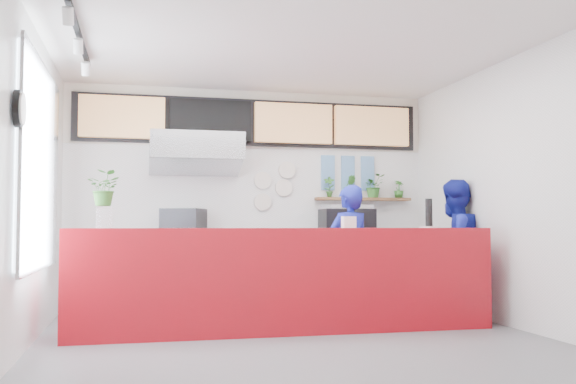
{
  "coord_description": "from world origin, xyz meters",
  "views": [
    {
      "loc": [
        -1.53,
        -6.27,
        1.14
      ],
      "look_at": [
        0.1,
        0.7,
        1.5
      ],
      "focal_mm": 40.0,
      "sensor_mm": 36.0,
      "label": 1
    }
  ],
  "objects_px": {
    "service_counter": "(285,280)",
    "panini_oven": "(184,226)",
    "staff_center": "(349,253)",
    "pepper_mill": "(429,213)",
    "espresso_machine": "(347,225)",
    "staff_right": "(454,248)"
  },
  "relations": [
    {
      "from": "espresso_machine",
      "to": "pepper_mill",
      "type": "height_order",
      "value": "pepper_mill"
    },
    {
      "from": "staff_center",
      "to": "pepper_mill",
      "type": "bearing_deg",
      "value": 125.52
    },
    {
      "from": "espresso_machine",
      "to": "service_counter",
      "type": "bearing_deg",
      "value": -123.11
    },
    {
      "from": "pepper_mill",
      "to": "espresso_machine",
      "type": "bearing_deg",
      "value": 101.3
    },
    {
      "from": "espresso_machine",
      "to": "staff_center",
      "type": "xyz_separation_m",
      "value": [
        -0.4,
        -1.29,
        -0.33
      ]
    },
    {
      "from": "staff_center",
      "to": "staff_right",
      "type": "xyz_separation_m",
      "value": [
        1.42,
        0.13,
        0.05
      ]
    },
    {
      "from": "service_counter",
      "to": "panini_oven",
      "type": "relative_size",
      "value": 9.14
    },
    {
      "from": "panini_oven",
      "to": "staff_right",
      "type": "bearing_deg",
      "value": 2.86
    },
    {
      "from": "panini_oven",
      "to": "staff_right",
      "type": "distance_m",
      "value": 3.47
    },
    {
      "from": "staff_center",
      "to": "pepper_mill",
      "type": "relative_size",
      "value": 5.14
    },
    {
      "from": "service_counter",
      "to": "panini_oven",
      "type": "xyz_separation_m",
      "value": [
        -0.95,
        1.8,
        0.57
      ]
    },
    {
      "from": "panini_oven",
      "to": "staff_right",
      "type": "relative_size",
      "value": 0.29
    },
    {
      "from": "service_counter",
      "to": "staff_center",
      "type": "xyz_separation_m",
      "value": [
        0.88,
        0.51,
        0.25
      ]
    },
    {
      "from": "espresso_machine",
      "to": "panini_oven",
      "type": "bearing_deg",
      "value": -177.56
    },
    {
      "from": "service_counter",
      "to": "staff_right",
      "type": "bearing_deg",
      "value": 15.43
    },
    {
      "from": "espresso_machine",
      "to": "staff_center",
      "type": "distance_m",
      "value": 1.39
    },
    {
      "from": "staff_right",
      "to": "pepper_mill",
      "type": "bearing_deg",
      "value": 24.23
    },
    {
      "from": "panini_oven",
      "to": "staff_center",
      "type": "relative_size",
      "value": 0.31
    },
    {
      "from": "pepper_mill",
      "to": "staff_right",
      "type": "bearing_deg",
      "value": 45.26
    },
    {
      "from": "service_counter",
      "to": "pepper_mill",
      "type": "height_order",
      "value": "pepper_mill"
    },
    {
      "from": "espresso_machine",
      "to": "staff_right",
      "type": "height_order",
      "value": "staff_right"
    },
    {
      "from": "espresso_machine",
      "to": "pepper_mill",
      "type": "bearing_deg",
      "value": -76.26
    }
  ]
}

